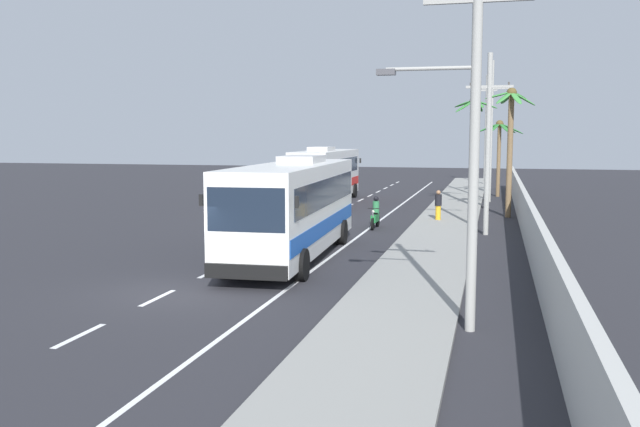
% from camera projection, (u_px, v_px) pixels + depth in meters
% --- Properties ---
extents(ground_plane, '(160.00, 160.00, 0.00)m').
position_uv_depth(ground_plane, '(172.00, 291.00, 20.44)').
color(ground_plane, '#28282D').
extents(sidewalk_kerb, '(3.20, 90.00, 0.14)m').
position_uv_depth(sidewalk_kerb, '(433.00, 245.00, 28.40)').
color(sidewalk_kerb, gray).
rests_on(sidewalk_kerb, ground).
extents(lane_markings, '(3.38, 71.00, 0.01)m').
position_uv_depth(lane_markings, '(344.00, 228.00, 34.15)').
color(lane_markings, white).
rests_on(lane_markings, ground).
extents(boundary_wall, '(0.24, 60.00, 1.91)m').
position_uv_depth(boundary_wall, '(526.00, 216.00, 31.22)').
color(boundary_wall, '#B2B2AD').
rests_on(boundary_wall, ground).
extents(coach_bus_foreground, '(3.40, 11.81, 3.80)m').
position_uv_depth(coach_bus_foreground, '(293.00, 205.00, 25.85)').
color(coach_bus_foreground, white).
rests_on(coach_bus_foreground, ground).
extents(coach_bus_far_lane, '(3.01, 11.24, 3.82)m').
position_uv_depth(coach_bus_far_lane, '(326.00, 173.00, 47.21)').
color(coach_bus_far_lane, white).
rests_on(coach_bus_far_lane, ground).
extents(motorcycle_beside_bus, '(0.56, 1.96, 1.59)m').
position_uv_depth(motorcycle_beside_bus, '(375.00, 215.00, 34.10)').
color(motorcycle_beside_bus, black).
rests_on(motorcycle_beside_bus, ground).
extents(pedestrian_near_kerb, '(0.36, 0.36, 1.56)m').
position_uv_depth(pedestrian_near_kerb, '(438.00, 204.00, 36.39)').
color(pedestrian_near_kerb, gold).
rests_on(pedestrian_near_kerb, sidewalk_kerb).
extents(utility_pole_nearest, '(3.50, 0.24, 8.65)m').
position_uv_depth(utility_pole_nearest, '(471.00, 133.00, 15.78)').
color(utility_pole_nearest, '#9E9E99').
rests_on(utility_pole_nearest, ground).
extents(utility_pole_mid, '(2.10, 0.24, 8.29)m').
position_uv_depth(utility_pole_mid, '(488.00, 141.00, 31.46)').
color(utility_pole_mid, '#9E9E99').
rests_on(utility_pole_mid, ground).
extents(utility_pole_far, '(2.27, 0.24, 9.62)m').
position_uv_depth(utility_pole_far, '(491.00, 129.00, 47.08)').
color(utility_pole_far, '#9E9E99').
rests_on(utility_pole_far, ground).
extents(utility_pole_distant, '(1.81, 0.24, 10.02)m').
position_uv_depth(utility_pole_distant, '(486.00, 129.00, 62.89)').
color(utility_pole_distant, '#9E9E99').
rests_on(utility_pole_distant, ground).
extents(palm_nearest, '(2.80, 2.67, 7.20)m').
position_uv_depth(palm_nearest, '(510.00, 129.00, 38.17)').
color(palm_nearest, brown).
rests_on(palm_nearest, ground).
extents(palm_second, '(2.84, 2.79, 7.03)m').
position_uv_depth(palm_second, '(473.00, 132.00, 43.84)').
color(palm_second, brown).
rests_on(palm_second, ground).
extents(palm_third, '(3.59, 3.35, 5.70)m').
position_uv_depth(palm_third, '(499.00, 140.00, 51.25)').
color(palm_third, brown).
rests_on(palm_third, ground).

